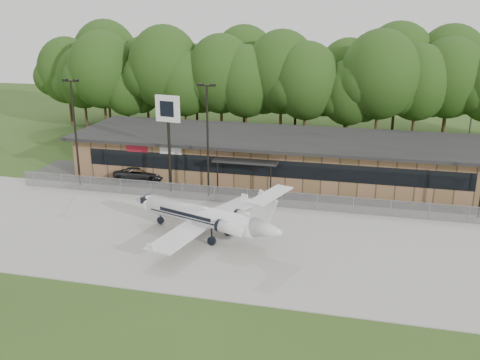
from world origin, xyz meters
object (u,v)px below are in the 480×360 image
(business_jet, at_px, (206,217))
(suv, at_px, (141,173))
(pole_sign, at_px, (168,119))
(terminal, at_px, (277,156))

(business_jet, bearing_deg, suv, 150.22)
(pole_sign, bearing_deg, suv, 157.41)
(pole_sign, bearing_deg, business_jet, -45.97)
(terminal, relative_size, business_jet, 3.06)
(suv, relative_size, pole_sign, 0.58)
(terminal, bearing_deg, business_jet, -98.50)
(business_jet, bearing_deg, terminal, 100.12)
(terminal, relative_size, suv, 7.84)
(business_jet, distance_m, pole_sign, 12.36)
(pole_sign, bearing_deg, terminal, 48.71)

